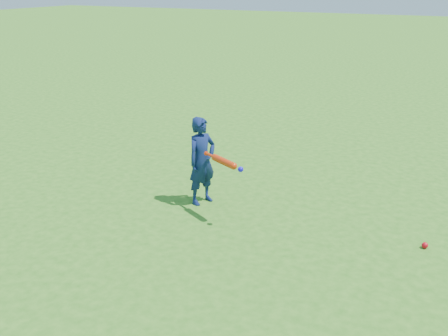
% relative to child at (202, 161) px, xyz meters
% --- Properties ---
extents(ground, '(80.00, 80.00, 0.00)m').
position_rel_child_xyz_m(ground, '(0.33, 0.23, -0.60)').
color(ground, '#2E6E1A').
rests_on(ground, ground).
extents(child, '(0.43, 0.51, 1.21)m').
position_rel_child_xyz_m(child, '(0.00, 0.00, 0.00)').
color(child, '#101E4E').
rests_on(child, ground).
extents(ground_ball_red, '(0.07, 0.07, 0.07)m').
position_rel_child_xyz_m(ground_ball_red, '(2.90, 0.04, -0.57)').
color(ground_ball_red, red).
rests_on(ground_ball_red, ground).
extents(bat_swing, '(0.70, 0.39, 0.09)m').
position_rel_child_xyz_m(bat_swing, '(0.51, -0.31, 0.17)').
color(bat_swing, red).
rests_on(bat_swing, ground).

